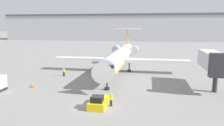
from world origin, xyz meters
The scene contains 8 objects.
ground_plane centered at (0.00, 0.00, 0.00)m, with size 600.00×600.00×0.00m, color gray.
terminal_building centered at (0.00, 120.00, 8.61)m, with size 180.00×16.80×17.15m.
airplane_main centered at (0.21, 20.94, 3.42)m, with size 29.20×32.72×9.10m.
pushback_tug centered at (0.37, 0.31, 0.58)m, with size 2.02×3.92×1.61m.
worker_near_tug centered at (1.85, 0.70, 0.88)m, with size 0.40×0.24×1.69m.
worker_by_wing centered at (-10.17, 15.22, 0.91)m, with size 0.40×0.24×1.74m.
traffic_cone_left centered at (-12.40, 7.03, 0.31)m, with size 0.53×0.53×0.65m.
jet_bridge centered at (16.30, 10.74, 4.44)m, with size 3.20×9.66×6.19m.
Camera 1 is at (6.31, -24.85, 9.98)m, focal length 35.00 mm.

